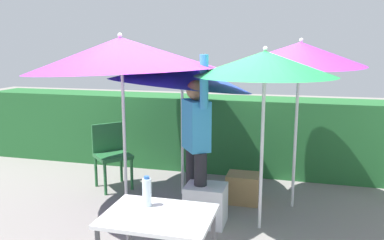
{
  "coord_description": "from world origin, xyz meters",
  "views": [
    {
      "loc": [
        1.16,
        -4.1,
        1.97
      ],
      "look_at": [
        0.0,
        0.3,
        1.1
      ],
      "focal_mm": 36.66,
      "sensor_mm": 36.0,
      "label": 1
    }
  ],
  "objects": [
    {
      "name": "hedge_row",
      "position": [
        0.0,
        1.95,
        0.58
      ],
      "size": [
        8.0,
        0.7,
        1.16
      ],
      "primitive_type": "cube",
      "color": "#23602D",
      "rests_on": "ground_plane"
    },
    {
      "name": "umbrella_navy",
      "position": [
        -0.7,
        -0.09,
        1.87
      ],
      "size": [
        2.11,
        2.1,
        2.12
      ],
      "color": "silver",
      "rests_on": "ground_plane"
    },
    {
      "name": "umbrella_rainbow",
      "position": [
        -0.26,
        0.73,
        1.62
      ],
      "size": [
        1.89,
        1.87,
        1.94
      ],
      "color": "silver",
      "rests_on": "ground_plane"
    },
    {
      "name": "chair_plastic",
      "position": [
        -1.28,
        0.72,
        0.51
      ],
      "size": [
        0.62,
        0.62,
        0.89
      ],
      "color": "#236633",
      "rests_on": "ground_plane"
    },
    {
      "name": "umbrella_yellow",
      "position": [
        1.2,
        0.65,
        1.88
      ],
      "size": [
        1.49,
        1.49,
        2.05
      ],
      "color": "silver",
      "rests_on": "ground_plane"
    },
    {
      "name": "ground_plane",
      "position": [
        0.0,
        0.0,
        0.0
      ],
      "size": [
        24.0,
        24.0,
        0.0
      ],
      "primitive_type": "plane",
      "color": "gray"
    },
    {
      "name": "crate_cardboard",
      "position": [
        0.58,
        0.64,
        0.18
      ],
      "size": [
        0.4,
        0.33,
        0.37
      ],
      "primitive_type": "cube",
      "color": "#9E7A4C",
      "rests_on": "ground_plane"
    },
    {
      "name": "person_vendor",
      "position": [
        0.12,
        0.02,
        0.93
      ],
      "size": [
        0.39,
        0.5,
        1.88
      ],
      "color": "black",
      "rests_on": "ground_plane"
    },
    {
      "name": "umbrella_orange",
      "position": [
        0.86,
        -0.04,
        1.78
      ],
      "size": [
        1.46,
        1.46,
        1.96
      ],
      "color": "silver",
      "rests_on": "ground_plane"
    },
    {
      "name": "cooler_box",
      "position": [
        0.26,
        -0.09,
        0.22
      ],
      "size": [
        0.44,
        0.37,
        0.45
      ],
      "primitive_type": "cube",
      "color": "silver",
      "rests_on": "ground_plane"
    },
    {
      "name": "bottle_water",
      "position": [
        0.1,
        -1.44,
        0.86
      ],
      "size": [
        0.07,
        0.07,
        0.24
      ],
      "color": "silver",
      "rests_on": "folding_table"
    },
    {
      "name": "folding_table",
      "position": [
        0.23,
        -1.56,
        0.66
      ],
      "size": [
        0.8,
        0.6,
        0.75
      ],
      "color": "#4C4C51",
      "rests_on": "ground_plane"
    }
  ]
}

